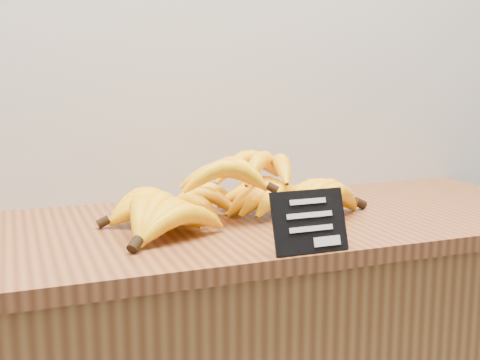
# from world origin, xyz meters

# --- Properties ---
(counter_top) EXTENTS (1.48, 0.54, 0.03)m
(counter_top) POSITION_xyz_m (-0.05, 2.75, 0.92)
(counter_top) COLOR brown
(counter_top) RESTS_ON counter
(chalkboard_sign) EXTENTS (0.13, 0.04, 0.10)m
(chalkboard_sign) POSITION_xyz_m (-0.01, 2.50, 0.98)
(chalkboard_sign) COLOR black
(chalkboard_sign) RESTS_ON counter_top
(banana_pile) EXTENTS (0.59, 0.33, 0.12)m
(banana_pile) POSITION_xyz_m (-0.05, 2.75, 0.98)
(banana_pile) COLOR yellow
(banana_pile) RESTS_ON counter_top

